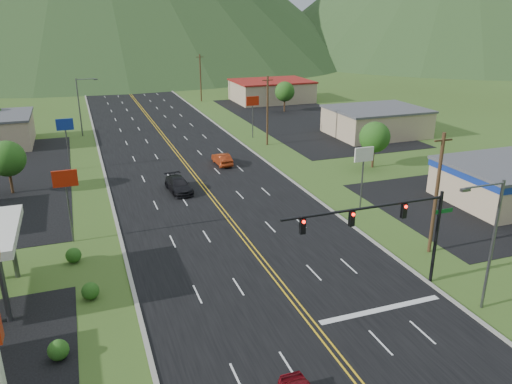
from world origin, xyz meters
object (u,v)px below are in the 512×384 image
object	(u,v)px
streetlight_east	(490,238)
car_dark_mid	(179,185)
streetlight_west	(81,103)
traffic_signal	(390,222)
car_red_far	(222,159)

from	to	relation	value
streetlight_east	car_dark_mid	world-z (taller)	streetlight_east
streetlight_east	car_dark_mid	xyz separation A→B (m)	(-14.10, 29.26, -4.42)
streetlight_east	streetlight_west	distance (m)	64.21
streetlight_east	streetlight_west	bearing A→B (deg)	110.86
streetlight_west	car_dark_mid	world-z (taller)	streetlight_west
streetlight_west	car_dark_mid	size ratio (longest dim) A/B	1.71
streetlight_west	car_dark_mid	xyz separation A→B (m)	(8.76, -30.74, -4.42)
traffic_signal	streetlight_east	world-z (taller)	streetlight_east
streetlight_east	streetlight_west	xyz separation A→B (m)	(-22.86, 60.00, 0.00)
streetlight_east	car_red_far	size ratio (longest dim) A/B	2.00
traffic_signal	car_red_far	xyz separation A→B (m)	(-2.10, 33.47, -4.59)
traffic_signal	car_dark_mid	world-z (taller)	traffic_signal
car_dark_mid	car_red_far	distance (m)	10.99
car_dark_mid	car_red_far	world-z (taller)	car_dark_mid
car_red_far	traffic_signal	bearing A→B (deg)	91.78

